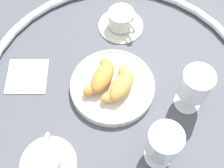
# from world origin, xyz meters

# --- Properties ---
(ground_plane) EXTENTS (2.20, 2.20, 0.00)m
(ground_plane) POSITION_xyz_m (0.00, 0.00, 0.00)
(ground_plane) COLOR #4C4F56
(table_chrome_rim) EXTENTS (0.75, 0.75, 0.02)m
(table_chrome_rim) POSITION_xyz_m (0.00, 0.00, 0.01)
(table_chrome_rim) COLOR silver
(table_chrome_rim) RESTS_ON ground_plane
(pastry_plate) EXTENTS (0.23, 0.23, 0.02)m
(pastry_plate) POSITION_xyz_m (-0.00, 0.02, 0.01)
(pastry_plate) COLOR silver
(pastry_plate) RESTS_ON ground_plane
(croissant_large) EXTENTS (0.13, 0.08, 0.04)m
(croissant_large) POSITION_xyz_m (-0.01, -0.01, 0.04)
(croissant_large) COLOR #D6994C
(croissant_large) RESTS_ON pastry_plate
(croissant_small) EXTENTS (0.14, 0.07, 0.04)m
(croissant_small) POSITION_xyz_m (0.00, 0.05, 0.04)
(croissant_small) COLOR #CC893D
(croissant_small) RESTS_ON pastry_plate
(coffee_cup_near) EXTENTS (0.14, 0.14, 0.06)m
(coffee_cup_near) POSITION_xyz_m (0.21, 0.07, 0.03)
(coffee_cup_near) COLOR silver
(coffee_cup_near) RESTS_ON ground_plane
(coffee_cup_far) EXTENTS (0.14, 0.14, 0.06)m
(coffee_cup_far) POSITION_xyz_m (-0.24, 0.09, 0.03)
(coffee_cup_far) COLOR silver
(coffee_cup_far) RESTS_ON ground_plane
(juice_glass_left) EXTENTS (0.08, 0.08, 0.14)m
(juice_glass_left) POSITION_xyz_m (-0.14, -0.15, 0.09)
(juice_glass_left) COLOR white
(juice_glass_left) RESTS_ON ground_plane
(juice_glass_right) EXTENTS (0.08, 0.08, 0.14)m
(juice_glass_right) POSITION_xyz_m (0.03, -0.18, 0.09)
(juice_glass_right) COLOR white
(juice_glass_right) RESTS_ON ground_plane
(folded_napkin) EXTENTS (0.14, 0.14, 0.01)m
(folded_napkin) POSITION_xyz_m (-0.05, 0.25, 0.00)
(folded_napkin) COLOR silver
(folded_napkin) RESTS_ON ground_plane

